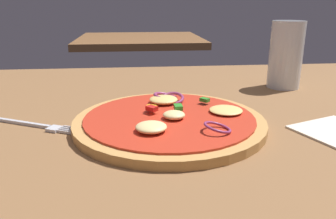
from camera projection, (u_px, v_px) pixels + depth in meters
name	position (u px, v px, depth m)	size (l,w,h in m)	color
dining_table	(140.00, 138.00, 0.50)	(1.35, 0.97, 0.03)	brown
pizza	(170.00, 120.00, 0.50)	(0.29, 0.29, 0.03)	tan
fork	(41.00, 126.00, 0.50)	(0.14, 0.08, 0.01)	silver
beer_glass	(285.00, 59.00, 0.71)	(0.07, 0.07, 0.14)	silver
napkin	(336.00, 131.00, 0.48)	(0.13, 0.13, 0.00)	silver
background_table	(140.00, 40.00, 1.79)	(0.65, 0.61, 0.03)	brown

